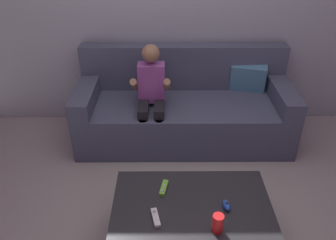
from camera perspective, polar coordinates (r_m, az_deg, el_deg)
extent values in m
plane|color=#9E998E|center=(2.62, 2.82, -17.54)|extent=(8.74, 8.74, 0.00)
cube|color=#999EA8|center=(3.40, 2.02, 19.18)|extent=(4.37, 0.05, 2.50)
cube|color=#474C60|center=(3.38, 2.65, -0.03)|extent=(2.04, 0.80, 0.42)
cube|color=#474C60|center=(3.46, 2.59, 8.95)|extent=(2.04, 0.16, 0.45)
cube|color=#474C60|center=(3.31, -13.57, 4.25)|extent=(0.18, 0.80, 0.17)
cube|color=#474C60|center=(3.41, 18.66, 4.24)|extent=(0.18, 0.80, 0.17)
cube|color=teal|center=(3.52, 13.33, 6.91)|extent=(0.37, 0.24, 0.29)
cylinder|color=black|center=(3.09, -4.11, -3.38)|extent=(0.08, 0.08, 0.42)
cylinder|color=black|center=(3.09, -1.47, -3.38)|extent=(0.08, 0.08, 0.42)
cube|color=black|center=(3.09, -4.13, 2.01)|extent=(0.09, 0.30, 0.09)
cube|color=black|center=(3.08, -1.49, 2.02)|extent=(0.09, 0.30, 0.09)
cube|color=#994C9E|center=(3.13, -2.80, 6.30)|extent=(0.24, 0.14, 0.37)
cylinder|color=#936B4C|center=(3.00, -5.64, 5.95)|extent=(0.06, 0.27, 0.21)
cylinder|color=#936B4C|center=(2.99, -0.18, 5.99)|extent=(0.06, 0.27, 0.21)
sphere|color=#936B4C|center=(3.02, -2.94, 11.15)|extent=(0.16, 0.16, 0.16)
cube|color=#232326|center=(2.24, 4.03, -14.19)|extent=(1.01, 0.63, 0.04)
cylinder|color=#232326|center=(2.58, -6.98, -12.99)|extent=(0.06, 0.06, 0.36)
cylinder|color=#232326|center=(2.64, 13.66, -12.64)|extent=(0.06, 0.06, 0.36)
cube|color=white|center=(2.13, -2.09, -16.13)|extent=(0.06, 0.14, 0.02)
cylinder|color=#99999E|center=(2.14, -2.30, -15.13)|extent=(0.02, 0.02, 0.00)
cylinder|color=silver|center=(2.12, -2.12, -15.81)|extent=(0.01, 0.01, 0.00)
cylinder|color=silver|center=(2.10, -2.01, -16.23)|extent=(0.01, 0.01, 0.00)
ellipsoid|color=blue|center=(2.21, 9.80, -13.96)|extent=(0.06, 0.10, 0.04)
cylinder|color=#4C4C51|center=(2.20, 9.86, -13.48)|extent=(0.02, 0.02, 0.01)
cube|color=#72C638|center=(2.31, -0.71, -11.38)|extent=(0.06, 0.14, 0.02)
cylinder|color=#99999E|center=(2.27, -0.92, -11.77)|extent=(0.02, 0.02, 0.00)
cylinder|color=silver|center=(2.29, -0.73, -11.19)|extent=(0.01, 0.01, 0.00)
cylinder|color=silver|center=(2.31, -0.62, -10.84)|extent=(0.01, 0.01, 0.00)
cylinder|color=red|center=(2.05, 8.39, -16.85)|extent=(0.07, 0.07, 0.12)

